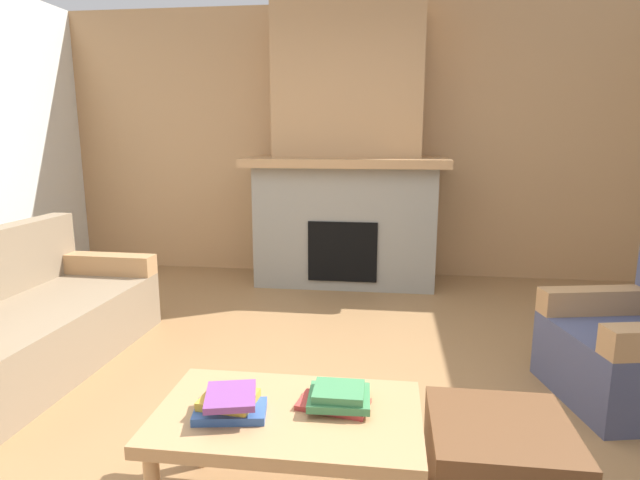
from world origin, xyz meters
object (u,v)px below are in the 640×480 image
at_px(coffee_table, 288,424).
at_px(ottoman, 498,471).
at_px(couch, 21,325).
at_px(fireplace, 347,164).

bearing_deg(coffee_table, ottoman, 4.85).
bearing_deg(couch, coffee_table, -29.03).
xyz_separation_m(fireplace, ottoman, (0.85, -3.26, -0.96)).
relative_size(fireplace, couch, 1.48).
bearing_deg(couch, fireplace, 50.87).
xyz_separation_m(fireplace, coffee_table, (0.05, -3.32, -0.79)).
bearing_deg(fireplace, ottoman, -75.44).
relative_size(couch, ottoman, 3.51).
bearing_deg(coffee_table, fireplace, 90.87).
height_order(couch, coffee_table, couch).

